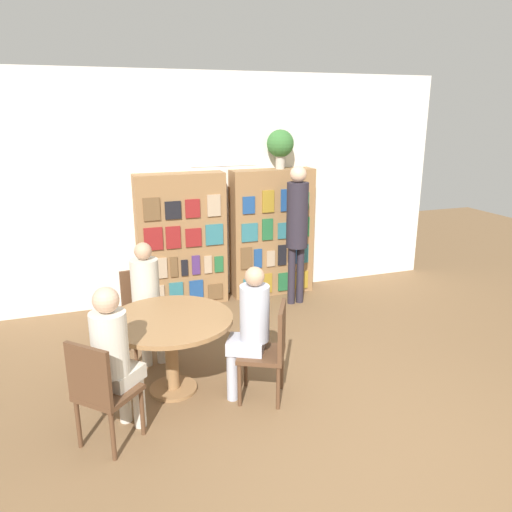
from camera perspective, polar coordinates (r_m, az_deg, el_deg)
The scene contains 13 objects.
ground_plane at distance 4.04m, azimuth 13.53°, elevation -22.65°, with size 16.00×16.00×0.00m, color brown.
wall_back at distance 6.81m, azimuth -3.75°, elevation 7.79°, with size 6.40×0.07×3.00m.
bookshelf_left at distance 6.61m, azimuth -8.50°, elevation 1.76°, with size 1.15×0.34×1.75m.
bookshelf_right at distance 6.95m, azimuth 1.84°, elevation 2.67°, with size 1.15×0.34×1.75m.
flower_vase at distance 6.82m, azimuth 2.79°, elevation 12.62°, with size 0.36×0.36×0.52m.
reading_table at distance 4.61m, azimuth -9.75°, elevation -8.46°, with size 1.14×1.14×0.73m.
chair_near_camera at distance 4.05m, azimuth -17.35°, elevation -14.30°, with size 0.57×0.57×0.90m.
chair_left_side at distance 5.45m, azimuth -12.76°, elevation -5.74°, with size 0.45×0.45×0.90m.
chair_far_side at distance 4.48m, azimuth 1.62°, elevation -10.36°, with size 0.54×0.54×0.90m.
seated_reader_left at distance 5.22m, azimuth -12.37°, elevation -4.24°, with size 0.33×0.40×1.25m.
seated_reader_right at distance 4.41m, azimuth -0.73°, elevation -7.91°, with size 0.40×0.38×1.24m.
seated_reader_back at distance 4.05m, azimuth -15.91°, elevation -10.48°, with size 0.42×0.42×1.27m.
librarian_standing at distance 6.51m, azimuth 4.72°, elevation 3.96°, with size 0.28×0.55×1.84m.
Camera 1 is at (-1.85, -2.57, 2.51)m, focal length 35.00 mm.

